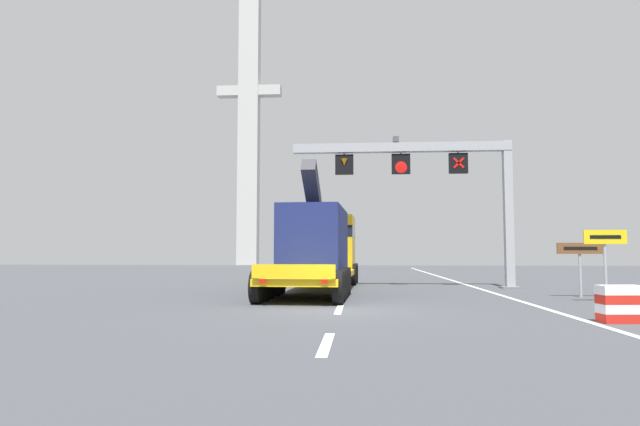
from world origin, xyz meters
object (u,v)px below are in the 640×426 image
object	(u,v)px
tourist_info_sign_brown	(580,255)
crash_barrier_striped	(620,304)
bridge_pylon_distant	(249,122)
exit_sign_yellow	(605,248)
heavy_haul_truck_yellow	(322,246)
overhead_lane_gantry	(432,171)

from	to	relation	value
tourist_info_sign_brown	crash_barrier_striped	xyz separation A→B (m)	(-2.05, -7.54, -1.14)
crash_barrier_striped	bridge_pylon_distant	bearing A→B (deg)	109.89
crash_barrier_striped	bridge_pylon_distant	distance (m)	66.93
exit_sign_yellow	tourist_info_sign_brown	distance (m)	2.22
heavy_haul_truck_yellow	bridge_pylon_distant	distance (m)	53.79
crash_barrier_striped	bridge_pylon_distant	world-z (taller)	bridge_pylon_distant
heavy_haul_truck_yellow	tourist_info_sign_brown	xyz separation A→B (m)	(10.11, -3.87, -0.40)
exit_sign_yellow	tourist_info_sign_brown	world-z (taller)	exit_sign_yellow
overhead_lane_gantry	exit_sign_yellow	size ratio (longest dim) A/B	4.41
heavy_haul_truck_yellow	tourist_info_sign_brown	bearing A→B (deg)	-20.94
tourist_info_sign_brown	bridge_pylon_distant	distance (m)	60.65
heavy_haul_truck_yellow	tourist_info_sign_brown	size ratio (longest dim) A/B	6.86
crash_barrier_striped	bridge_pylon_distant	xyz separation A→B (m)	(-21.77, 60.18, 19.59)
heavy_haul_truck_yellow	bridge_pylon_distant	bearing A→B (deg)	105.70
heavy_haul_truck_yellow	exit_sign_yellow	size ratio (longest dim) A/B	5.75
overhead_lane_gantry	bridge_pylon_distant	size ratio (longest dim) A/B	0.28
heavy_haul_truck_yellow	crash_barrier_striped	size ratio (longest dim) A/B	13.56
heavy_haul_truck_yellow	exit_sign_yellow	bearing A→B (deg)	-31.09
exit_sign_yellow	bridge_pylon_distant	world-z (taller)	bridge_pylon_distant
heavy_haul_truck_yellow	overhead_lane_gantry	bearing A→B (deg)	14.31
overhead_lane_gantry	heavy_haul_truck_yellow	size ratio (longest dim) A/B	0.77
exit_sign_yellow	heavy_haul_truck_yellow	bearing A→B (deg)	148.91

